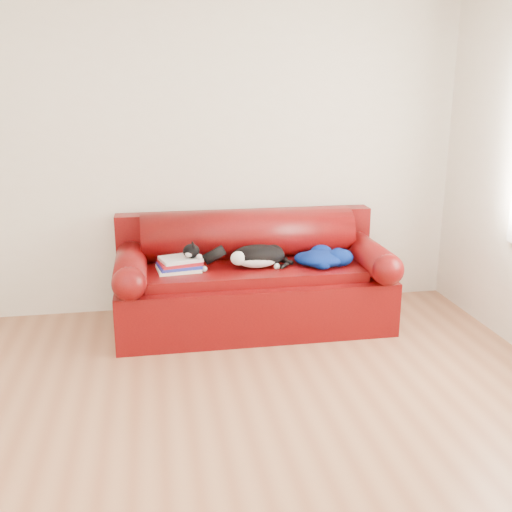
{
  "coord_description": "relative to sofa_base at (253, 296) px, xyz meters",
  "views": [
    {
      "loc": [
        -0.31,
        -2.89,
        1.85
      ],
      "look_at": [
        0.43,
        1.35,
        0.61
      ],
      "focal_mm": 42.0,
      "sensor_mm": 36.0,
      "label": 1
    }
  ],
  "objects": [
    {
      "name": "ground",
      "position": [
        -0.43,
        -1.49,
        -0.24
      ],
      "size": [
        4.5,
        4.5,
        0.0
      ],
      "primitive_type": "plane",
      "color": "brown",
      "rests_on": "ground"
    },
    {
      "name": "room_shell",
      "position": [
        -0.31,
        -1.48,
        1.43
      ],
      "size": [
        4.52,
        4.02,
        2.61
      ],
      "color": "beige",
      "rests_on": "ground"
    },
    {
      "name": "sofa_base",
      "position": [
        0.0,
        0.0,
        0.0
      ],
      "size": [
        2.1,
        0.9,
        0.5
      ],
      "color": "#360207",
      "rests_on": "ground"
    },
    {
      "name": "sofa_back",
      "position": [
        -0.0,
        0.24,
        0.3
      ],
      "size": [
        2.1,
        1.01,
        0.88
      ],
      "color": "#360207",
      "rests_on": "ground"
    },
    {
      "name": "book_stack",
      "position": [
        -0.57,
        -0.05,
        0.31
      ],
      "size": [
        0.34,
        0.29,
        0.1
      ],
      "rotation": [
        0.0,
        0.0,
        0.19
      ],
      "color": "white",
      "rests_on": "sofa_base"
    },
    {
      "name": "cat",
      "position": [
        0.02,
        -0.08,
        0.35
      ],
      "size": [
        0.62,
        0.3,
        0.22
      ],
      "rotation": [
        0.0,
        0.0,
        0.17
      ],
      "color": "black",
      "rests_on": "sofa_base"
    },
    {
      "name": "blanket",
      "position": [
        0.54,
        -0.1,
        0.32
      ],
      "size": [
        0.47,
        0.37,
        0.14
      ],
      "rotation": [
        0.0,
        0.0,
        0.12
      ],
      "color": "#02144A",
      "rests_on": "sofa_base"
    }
  ]
}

